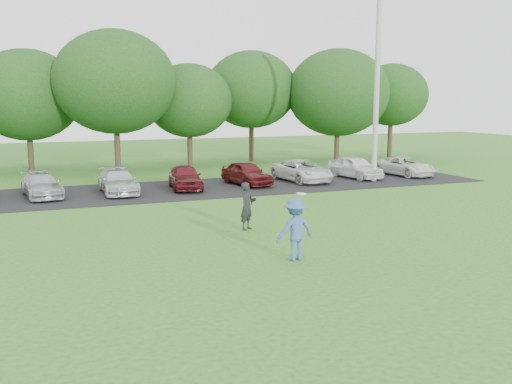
# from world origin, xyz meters

# --- Properties ---
(ground) EXTENTS (100.00, 100.00, 0.00)m
(ground) POSITION_xyz_m (0.00, 0.00, 0.00)
(ground) COLOR #286B1E
(ground) RESTS_ON ground
(parking_lot) EXTENTS (32.00, 6.50, 0.03)m
(parking_lot) POSITION_xyz_m (0.00, 13.00, 0.01)
(parking_lot) COLOR black
(parking_lot) RESTS_ON ground
(utility_pole) EXTENTS (0.28, 0.28, 10.43)m
(utility_pole) POSITION_xyz_m (10.32, 11.97, 5.22)
(utility_pole) COLOR #ADACA7
(utility_pole) RESTS_ON ground
(frisbee_player) EXTENTS (1.18, 0.76, 1.93)m
(frisbee_player) POSITION_xyz_m (-0.41, -0.42, 0.87)
(frisbee_player) COLOR #395EA1
(frisbee_player) RESTS_ON ground
(camera_bystander) EXTENTS (0.71, 0.68, 1.63)m
(camera_bystander) POSITION_xyz_m (-0.30, 3.58, 0.82)
(camera_bystander) COLOR black
(camera_bystander) RESTS_ON ground
(parked_cars) EXTENTS (28.91, 4.42, 1.25)m
(parked_cars) POSITION_xyz_m (0.09, 13.19, 0.61)
(parked_cars) COLOR black
(parked_cars) RESTS_ON parking_lot
(tree_row) EXTENTS (42.39, 9.85, 8.64)m
(tree_row) POSITION_xyz_m (1.51, 22.76, 4.91)
(tree_row) COLOR #38281C
(tree_row) RESTS_ON ground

